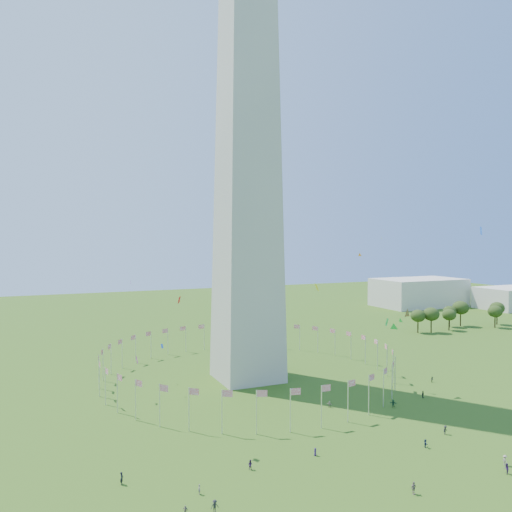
# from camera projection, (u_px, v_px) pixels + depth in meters

# --- Properties ---
(ground) EXTENTS (600.00, 600.00, 0.00)m
(ground) POSITION_uv_depth(u_px,v_px,m) (349.00, 446.00, 94.48)
(ground) COLOR #2B4D11
(ground) RESTS_ON ground
(washington_monument) EXTENTS (16.80, 16.80, 169.00)m
(washington_monument) POSITION_uv_depth(u_px,v_px,m) (247.00, 75.00, 137.34)
(washington_monument) COLOR #BCB7A7
(washington_monument) RESTS_ON ground
(flag_ring) EXTENTS (80.24, 80.24, 9.00)m
(flag_ring) POSITION_uv_depth(u_px,v_px,m) (248.00, 363.00, 140.13)
(flag_ring) COLOR silver
(flag_ring) RESTS_ON ground
(gov_building_east_a) EXTENTS (50.00, 30.00, 16.00)m
(gov_building_east_a) POSITION_uv_depth(u_px,v_px,m) (419.00, 292.00, 291.52)
(gov_building_east_a) COLOR beige
(gov_building_east_a) RESTS_ON ground
(gov_building_east_b) EXTENTS (35.00, 25.00, 12.00)m
(gov_building_east_b) POSITION_uv_depth(u_px,v_px,m) (512.00, 298.00, 280.07)
(gov_building_east_b) COLOR beige
(gov_building_east_b) RESTS_ON ground
(crowd) EXTENTS (97.45, 47.36, 2.02)m
(crowd) POSITION_uv_depth(u_px,v_px,m) (403.00, 437.00, 97.03)
(crowd) COLOR #3C1B52
(crowd) RESTS_ON ground
(kites_aloft) EXTENTS (90.62, 72.65, 37.70)m
(kites_aloft) POSITION_uv_depth(u_px,v_px,m) (351.00, 314.00, 123.52)
(kites_aloft) COLOR green
(kites_aloft) RESTS_ON ground
(tree_line_east) EXTENTS (53.48, 15.73, 11.16)m
(tree_line_east) POSITION_uv_depth(u_px,v_px,m) (459.00, 317.00, 218.44)
(tree_line_east) COLOR #334D19
(tree_line_east) RESTS_ON ground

